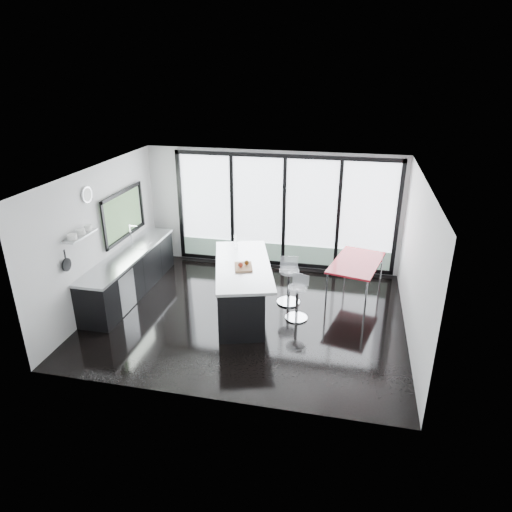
% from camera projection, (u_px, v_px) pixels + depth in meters
% --- Properties ---
extents(floor, '(6.00, 5.00, 0.00)m').
position_uv_depth(floor, '(248.00, 315.00, 9.00)').
color(floor, black).
rests_on(floor, ground).
extents(ceiling, '(6.00, 5.00, 0.00)m').
position_uv_depth(ceiling, '(247.00, 175.00, 7.91)').
color(ceiling, white).
rests_on(ceiling, wall_back).
extents(wall_back, '(6.00, 0.09, 2.80)m').
position_uv_depth(wall_back, '(283.00, 217.00, 10.67)').
color(wall_back, silver).
rests_on(wall_back, ground).
extents(wall_front, '(6.00, 0.00, 2.80)m').
position_uv_depth(wall_front, '(205.00, 316.00, 6.21)').
color(wall_front, silver).
rests_on(wall_front, ground).
extents(wall_left, '(0.26, 5.00, 2.80)m').
position_uv_depth(wall_left, '(108.00, 225.00, 9.23)').
color(wall_left, silver).
rests_on(wall_left, ground).
extents(wall_right, '(0.00, 5.00, 2.80)m').
position_uv_depth(wall_right, '(416.00, 263.00, 7.87)').
color(wall_right, silver).
rests_on(wall_right, ground).
extents(counter_cabinets, '(0.69, 3.24, 1.36)m').
position_uv_depth(counter_cabinets, '(130.00, 273.00, 9.71)').
color(counter_cabinets, black).
rests_on(counter_cabinets, floor).
extents(island, '(1.71, 2.67, 1.31)m').
position_uv_depth(island, '(239.00, 287.00, 8.99)').
color(island, black).
rests_on(island, floor).
extents(bar_stool_near, '(0.54, 0.54, 0.69)m').
position_uv_depth(bar_stool_near, '(297.00, 303.00, 8.75)').
color(bar_stool_near, silver).
rests_on(bar_stool_near, floor).
extents(bar_stool_far, '(0.55, 0.55, 0.75)m').
position_uv_depth(bar_stool_far, '(289.00, 286.00, 9.32)').
color(bar_stool_far, silver).
rests_on(bar_stool_far, floor).
extents(red_table, '(1.22, 1.71, 0.83)m').
position_uv_depth(red_table, '(355.00, 280.00, 9.52)').
color(red_table, maroon).
rests_on(red_table, floor).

